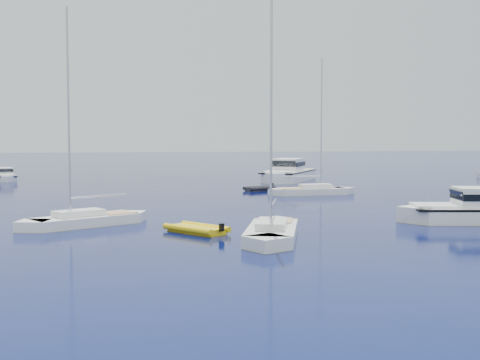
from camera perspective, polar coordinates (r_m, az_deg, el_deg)
The scene contains 9 objects.
ground at distance 27.37m, azimuth 19.46°, elevation -8.33°, with size 400.00×400.00×0.00m, color #07174B.
motor_cruiser_centre at distance 45.32m, azimuth 20.35°, elevation -3.54°, with size 3.45×11.26×2.96m, color white, non-canonical shape.
motor_cruiser_distant at distance 81.29m, azimuth 4.25°, elevation -0.08°, with size 4.22×13.79×3.62m, color white, non-canonical shape.
motor_cruiser_horizon at distance 87.28m, azimuth -20.13°, elevation -0.04°, with size 2.46×8.03×2.11m, color white, non-canonical shape.
sailboat_fore at distance 35.95m, azimuth 2.86°, elevation -5.20°, with size 2.64×10.14×14.91m, color silver, non-canonical shape.
sailboat_mid_l at distance 42.08m, azimuth -13.61°, elevation -3.96°, with size 2.50×9.62×14.14m, color white, non-canonical shape.
sailboat_centre at distance 62.87m, azimuth 6.38°, elevation -1.28°, with size 2.42×9.30×13.68m, color silver, non-canonical shape.
tender_yellow at distance 38.09m, azimuth -3.88°, elevation -4.69°, with size 2.22×4.14×0.95m, color yellow, non-canonical shape.
tender_grey_far at distance 66.70m, azimuth 1.72°, elevation -0.96°, with size 1.85×3.31×0.95m, color black, non-canonical shape.
Camera 1 is at (-13.03, -23.38, 5.72)m, focal length 48.11 mm.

